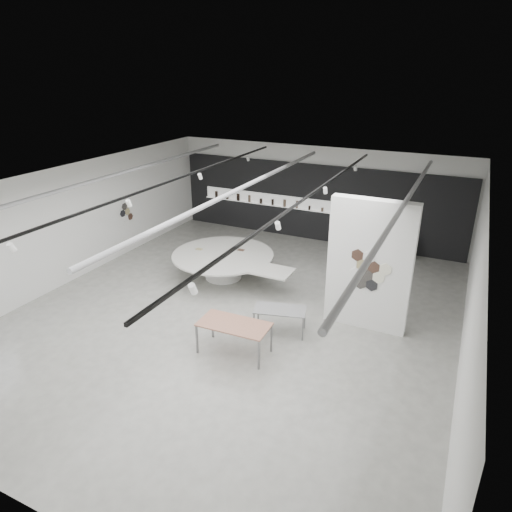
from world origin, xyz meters
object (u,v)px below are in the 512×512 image
at_px(kitchen_counter, 393,245).
at_px(display_island, 225,263).
at_px(partition_column, 369,266).
at_px(sample_table_stone, 280,311).
at_px(sample_table_wood, 234,326).

bearing_deg(kitchen_counter, display_island, -129.18).
height_order(partition_column, sample_table_stone, partition_column).
bearing_deg(sample_table_stone, display_island, 141.82).
relative_size(display_island, sample_table_stone, 2.92).
bearing_deg(kitchen_counter, sample_table_wood, -99.00).
bearing_deg(partition_column, sample_table_wood, -134.11).
relative_size(partition_column, sample_table_stone, 2.41).
distance_m(sample_table_wood, kitchen_counter, 8.59).
xyz_separation_m(sample_table_wood, kitchen_counter, (2.38, 8.24, -0.35)).
distance_m(partition_column, display_island, 5.21).
xyz_separation_m(sample_table_wood, sample_table_stone, (0.65, 1.37, -0.12)).
height_order(partition_column, kitchen_counter, partition_column).
bearing_deg(kitchen_counter, sample_table_stone, -97.02).
bearing_deg(partition_column, display_island, 168.31).
relative_size(sample_table_stone, kitchen_counter, 0.98).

